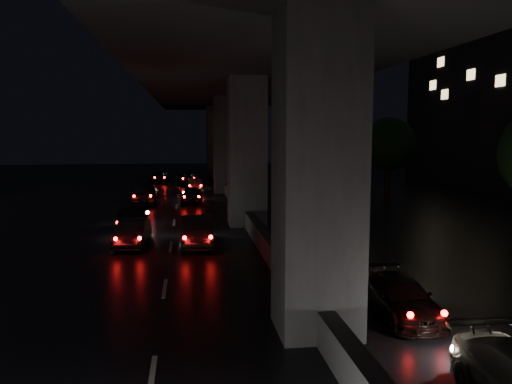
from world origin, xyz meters
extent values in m
plane|color=black|center=(0.00, 0.00, 0.00)|extent=(120.00, 120.00, 0.00)
cube|color=#353538|center=(0.00, -10.00, 4.00)|extent=(2.00, 2.00, 8.00)
cube|color=#353538|center=(0.00, 5.00, 4.00)|extent=(2.00, 2.00, 8.00)
cube|color=#353538|center=(0.00, 20.00, 4.00)|extent=(2.00, 2.00, 8.00)
cube|color=#353538|center=(0.00, 35.00, 4.00)|extent=(2.00, 2.00, 8.00)
cube|color=black|center=(0.00, 5.00, 8.75)|extent=(12.00, 80.00, 1.50)
cube|color=#353538|center=(-5.80, 5.00, 10.00)|extent=(0.40, 80.00, 1.00)
cube|color=#353538|center=(5.80, 5.00, 10.00)|extent=(0.40, 80.00, 1.00)
cube|color=#353538|center=(0.00, 5.00, 0.42)|extent=(0.45, 70.00, 0.85)
cylinder|color=black|center=(11.00, 12.00, 1.40)|extent=(0.44, 0.44, 2.80)
sphere|color=black|center=(11.00, 12.00, 4.22)|extent=(3.80, 3.80, 3.80)
cylinder|color=black|center=(11.00, 28.00, 1.40)|extent=(0.44, 0.44, 2.80)
sphere|color=black|center=(11.00, 28.00, 4.22)|extent=(3.80, 3.80, 3.80)
cylinder|color=#2D2D33|center=(11.50, 18.00, 4.50)|extent=(0.18, 0.18, 9.00)
cube|color=#2D2D33|center=(10.40, 18.00, 8.90)|extent=(2.40, 0.10, 0.10)
sphere|color=orange|center=(9.30, 18.00, 8.70)|extent=(0.44, 0.44, 0.44)
imported|color=black|center=(2.56, -9.35, 0.53)|extent=(1.58, 3.69, 1.06)
imported|color=black|center=(-5.70, 0.45, 0.58)|extent=(1.43, 3.60, 1.16)
imported|color=black|center=(-2.83, 0.13, 0.64)|extent=(1.36, 3.88, 1.28)
imported|color=black|center=(-6.03, 4.04, 0.63)|extent=(2.25, 3.94, 1.26)
imported|color=black|center=(-6.26, 13.99, 0.66)|extent=(1.95, 4.59, 1.32)
imported|color=black|center=(-2.97, 13.61, 0.59)|extent=(1.70, 3.57, 1.18)
imported|color=#504C46|center=(-2.60, 21.00, 0.55)|extent=(1.23, 3.37, 1.10)
imported|color=black|center=(-3.14, 26.95, 0.62)|extent=(2.18, 4.52, 1.24)
imported|color=black|center=(-5.94, 29.04, 0.56)|extent=(2.21, 4.17, 1.12)
camera|label=1|loc=(-3.19, -21.99, 5.06)|focal=35.00mm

